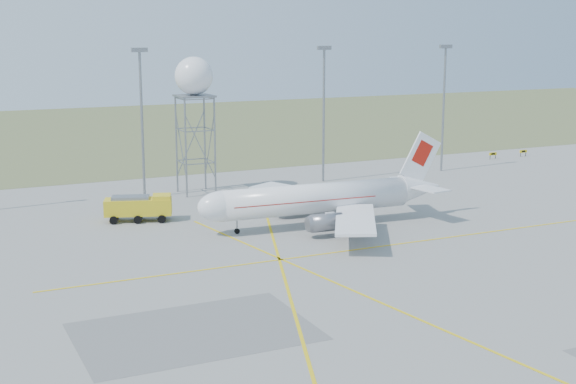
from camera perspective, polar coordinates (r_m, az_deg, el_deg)
name	(u,v)px	position (r m, az deg, el deg)	size (l,w,h in m)	color
ground	(530,358)	(60.72, 16.82, -11.21)	(400.00, 400.00, 0.00)	#9B9B95
grass_strip	(101,132)	(186.50, -13.19, 4.15)	(400.00, 120.00, 0.03)	#4E6135
mast_b	(142,111)	(111.29, -10.37, 5.72)	(2.20, 0.50, 20.50)	gray
mast_c	(324,103)	(121.49, 2.56, 6.37)	(2.20, 0.50, 20.50)	gray
mast_d	(444,97)	(133.14, 11.03, 6.62)	(2.20, 0.50, 20.50)	gray
taxi_sign_near	(493,154)	(148.67, 14.37, 2.62)	(1.60, 0.17, 1.20)	black
taxi_sign_far	(523,152)	(153.20, 16.39, 2.77)	(1.60, 0.17, 1.20)	black
airliner_main	(319,199)	(94.67, 2.24, -0.49)	(31.35, 30.42, 10.66)	white
radar_tower	(195,118)	(113.28, -6.64, 5.28)	(5.31, 5.31, 19.24)	gray
fire_truck	(140,209)	(98.97, -10.47, -1.17)	(8.47, 5.22, 3.22)	gold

